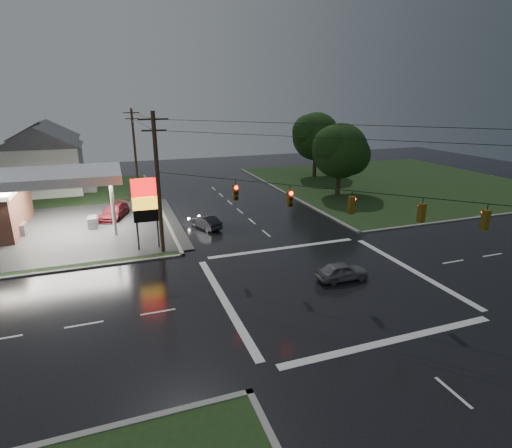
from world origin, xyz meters
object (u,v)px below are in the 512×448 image
object	(u,v)px
house_near	(43,159)
car_crossing	(342,271)
pylon_sign	(145,202)
tree_ne_near	(341,151)
car_pump	(114,212)
car_north	(206,222)
utility_pole_n	(134,145)
tree_ne_far	(317,137)
house_far	(47,148)
utility_pole_nw	(158,182)

from	to	relation	value
house_near	car_crossing	bearing A→B (deg)	-58.06
pylon_sign	tree_ne_near	size ratio (longest dim) A/B	0.67
car_pump	tree_ne_near	bearing A→B (deg)	22.58
tree_ne_near	house_near	bearing A→B (deg)	158.24
car_north	car_pump	xyz separation A→B (m)	(-8.12, 6.34, 0.10)
car_north	car_pump	world-z (taller)	car_pump
house_near	car_pump	bearing A→B (deg)	-62.52
car_crossing	car_north	bearing A→B (deg)	25.41
utility_pole_n	house_near	size ratio (longest dim) A/B	0.95
tree_ne_near	car_pump	size ratio (longest dim) A/B	1.82
tree_ne_near	tree_ne_far	bearing A→B (deg)	75.93
tree_ne_near	car_north	world-z (taller)	tree_ne_near
tree_ne_near	car_pump	xyz separation A→B (m)	(-27.14, -1.28, -4.84)
pylon_sign	car_crossing	distance (m)	16.10
utility_pole_n	car_north	distance (m)	24.56
house_near	house_far	world-z (taller)	same
house_near	car_pump	xyz separation A→B (m)	(7.95, -15.28, -3.69)
house_near	tree_ne_far	world-z (taller)	tree_ne_far
house_far	tree_ne_near	xyz separation A→B (m)	(36.09, -26.01, 1.16)
house_near	car_crossing	distance (m)	42.38
pylon_sign	car_pump	xyz separation A→B (m)	(-2.50, 10.22, -3.29)
utility_pole_n	tree_ne_far	size ratio (longest dim) A/B	1.07
pylon_sign	utility_pole_n	distance (m)	27.56
tree_ne_near	car_north	bearing A→B (deg)	-158.17
house_far	car_pump	bearing A→B (deg)	-71.84
house_far	car_north	xyz separation A→B (m)	(17.07, -33.63, -3.79)
car_crossing	utility_pole_n	bearing A→B (deg)	17.69
utility_pole_nw	tree_ne_near	bearing A→B (deg)	27.86
car_pump	car_crossing	bearing A→B (deg)	-35.12
house_near	car_north	distance (m)	27.21
pylon_sign	car_north	world-z (taller)	pylon_sign
tree_ne_near	car_north	distance (m)	21.08
pylon_sign	utility_pole_nw	bearing A→B (deg)	-45.00
tree_ne_far	house_far	bearing A→B (deg)	160.29
pylon_sign	tree_ne_far	world-z (taller)	tree_ne_far
utility_pole_n	house_far	xyz separation A→B (m)	(-12.45, 10.00, -1.06)
tree_ne_near	tree_ne_far	distance (m)	12.39
utility_pole_nw	tree_ne_far	distance (m)	36.20
car_pump	house_near	bearing A→B (deg)	137.37
car_pump	utility_pole_nw	bearing A→B (deg)	-52.78
house_near	car_north	world-z (taller)	house_near
car_crossing	tree_ne_near	bearing A→B (deg)	-28.69
pylon_sign	tree_ne_near	distance (m)	27.23
utility_pole_nw	utility_pole_n	xyz separation A→B (m)	(0.00, 28.50, -0.25)
pylon_sign	utility_pole_n	world-z (taller)	utility_pole_n
utility_pole_n	utility_pole_nw	bearing A→B (deg)	-90.00
car_north	car_pump	size ratio (longest dim) A/B	0.76
utility_pole_n	car_north	bearing A→B (deg)	-78.93
utility_pole_nw	house_near	bearing A→B (deg)	113.37
car_crossing	house_near	bearing A→B (deg)	33.58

